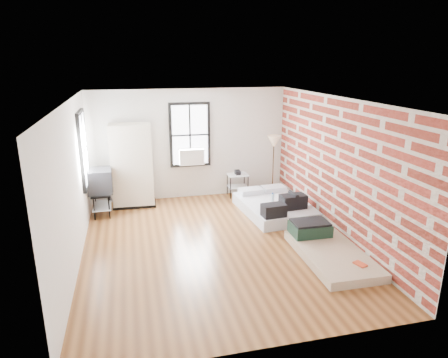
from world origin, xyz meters
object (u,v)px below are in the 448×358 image
object	(u,v)px
mattress_bare	(326,248)
floor_lamp	(274,145)
tv_stand	(100,182)
side_table	(238,179)
wardrobe	(132,166)
mattress_main	(276,206)

from	to	relation	value
mattress_bare	floor_lamp	size ratio (longest dim) A/B	1.28
floor_lamp	tv_stand	world-z (taller)	floor_lamp
side_table	floor_lamp	xyz separation A→B (m)	(0.95, -0.07, 0.88)
mattress_bare	wardrobe	distance (m)	4.97
wardrobe	tv_stand	distance (m)	0.90
mattress_main	floor_lamp	xyz separation A→B (m)	(0.40, 1.32, 1.18)
mattress_main	floor_lamp	world-z (taller)	floor_lamp
wardrobe	floor_lamp	world-z (taller)	wardrobe
wardrobe	floor_lamp	distance (m)	3.64
mattress_bare	tv_stand	size ratio (longest dim) A/B	1.87
mattress_main	side_table	bearing A→B (deg)	106.71
mattress_bare	wardrobe	size ratio (longest dim) A/B	1.00
floor_lamp	tv_stand	xyz separation A→B (m)	(-4.36, -0.46, -0.57)
floor_lamp	wardrobe	bearing A→B (deg)	180.00
mattress_bare	side_table	bearing A→B (deg)	102.46
mattress_bare	floor_lamp	distance (m)	3.72
mattress_bare	tv_stand	xyz separation A→B (m)	(-4.14, 3.05, 0.65)
mattress_bare	tv_stand	distance (m)	5.19
side_table	tv_stand	distance (m)	3.47
wardrobe	side_table	xyz separation A→B (m)	(2.67, 0.07, -0.53)
tv_stand	wardrobe	bearing A→B (deg)	30.21
mattress_bare	wardrobe	world-z (taller)	wardrobe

